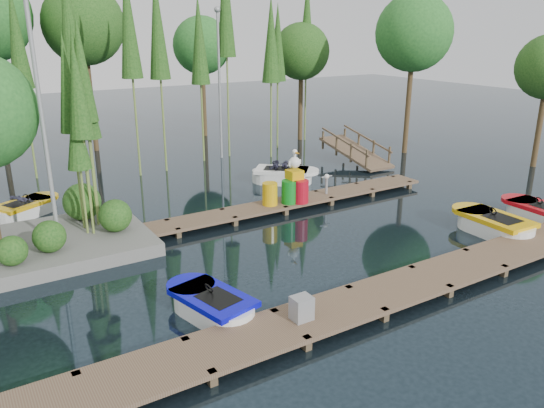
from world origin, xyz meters
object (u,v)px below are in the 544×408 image
island (10,147)px  utility_cabinet (302,308)px  boat_blue (212,306)px  yellow_barrel (270,194)px  boat_red (539,213)px  drum_cluster (296,186)px  boat_yellow_far (25,208)px

island → utility_cabinet: 9.34m
boat_blue → utility_cabinet: bearing=-63.7°
utility_cabinet → yellow_barrel: bearing=63.4°
boat_red → drum_cluster: bearing=142.2°
island → yellow_barrel: island is taller
boat_yellow_far → drum_cluster: 9.59m
boat_blue → utility_cabinet: 2.16m
utility_cabinet → drum_cluster: size_ratio=0.28×
boat_yellow_far → utility_cabinet: boat_yellow_far is taller
drum_cluster → island: bearing=174.0°
boat_red → yellow_barrel: size_ratio=3.37×
boat_red → drum_cluster: 8.43m
island → drum_cluster: size_ratio=3.50×
utility_cabinet → yellow_barrel: yellow_barrel is taller
boat_blue → yellow_barrel: (4.87, 5.36, 0.46)m
utility_cabinet → drum_cluster: bearing=56.7°
island → utility_cabinet: island is taller
boat_yellow_far → drum_cluster: (8.48, -4.45, 0.61)m
island → boat_blue: island is taller
yellow_barrel → drum_cluster: bearing=-8.6°
boat_yellow_far → drum_cluster: size_ratio=1.39×
island → boat_red: size_ratio=2.47×
boat_red → utility_cabinet: bearing=-170.3°
island → drum_cluster: island is taller
boat_red → drum_cluster: (-6.44, 5.41, 0.60)m
boat_red → boat_yellow_far: bearing=148.8°
boat_blue → boat_red: bearing=-14.4°
island → yellow_barrel: (7.95, -0.79, -2.48)m
boat_red → boat_yellow_far: (-14.91, 9.86, -0.00)m
island → boat_red: 16.90m
boat_blue → boat_yellow_far: boat_yellow_far is taller
yellow_barrel → boat_blue: bearing=-132.3°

